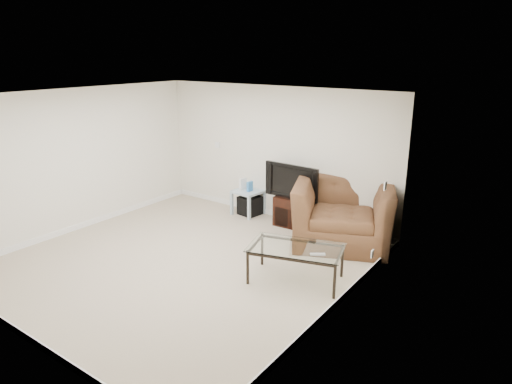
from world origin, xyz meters
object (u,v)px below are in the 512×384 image
Objects in this scene: tv_stand at (294,211)px; television at (295,181)px; side_table at (248,202)px; recliner at (343,204)px; coffee_table at (296,264)px; subwoofer at (250,206)px.

television is at bearing -90.00° from tv_stand.
television is 1.23m from side_table.
television is 0.64× the size of recliner.
television reaches higher than tv_stand.
tv_stand reaches higher than side_table.
television is at bearing -1.50° from side_table.
television is at bearing 145.88° from recliner.
recliner is 1.23× the size of coffee_table.
coffee_table is (0.05, -1.59, -0.44)m from recliner.
coffee_table is at bearing -55.81° from television.
coffee_table reaches higher than side_table.
side_table is at bearing -179.07° from television.
subwoofer is (-1.03, 0.02, -0.10)m from tv_stand.
television is at bearing 121.76° from coffee_table.
tv_stand reaches higher than subwoofer.
tv_stand is 0.52× the size of coffee_table.
subwoofer is 2.82m from coffee_table.
coffee_table is (2.17, -1.82, 0.01)m from side_table.
tv_stand is 1.77× the size of subwoofer.
coffee_table is (1.11, -1.79, -0.62)m from television.
tv_stand is at bearing 144.45° from recliner.
television is at bearing -2.51° from subwoofer.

